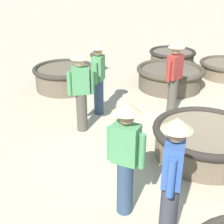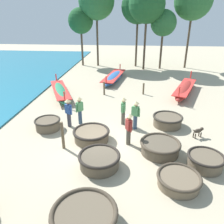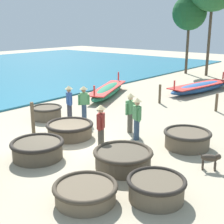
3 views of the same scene
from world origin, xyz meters
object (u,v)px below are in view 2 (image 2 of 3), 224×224
object	(u,v)px
fisherman_crouching	(80,109)
tree_leftmost	(193,1)
fisherman_with_hat	(68,111)
mooring_post_shoreline	(143,89)
long_boat_white_hull	(60,91)
coracle_upturned	(160,147)
coracle_center	(99,160)
fisherman_standing_left	(136,113)
tree_rightmost	(138,7)
coracle_nearest	(205,161)
tree_tall_back	(96,1)
fisherman_hauling	(129,127)
long_boat_green_hull	(185,89)
coracle_front_right	(48,124)
mooring_post_mid_beach	(104,88)
coracle_tilted	(179,180)
coracle_weathered	(91,135)
coracle_far_right	(84,218)
tree_center	(147,5)
tree_right_mid	(81,21)
mooring_post_inland	(63,135)
tree_left_mid	(163,23)
fisherman_by_coracle	(123,109)
coracle_front_left	(167,120)
long_boat_red_hull	(114,77)

from	to	relation	value
fisherman_crouching	tree_leftmost	size ratio (longest dim) A/B	0.18
fisherman_with_hat	mooring_post_shoreline	size ratio (longest dim) A/B	1.80
mooring_post_shoreline	long_boat_white_hull	bearing A→B (deg)	-172.34
coracle_upturned	coracle_center	size ratio (longest dim) A/B	1.05
fisherman_standing_left	tree_rightmost	bearing A→B (deg)	89.35
tree_leftmost	coracle_nearest	bearing A→B (deg)	-99.49
coracle_center	tree_tall_back	size ratio (longest dim) A/B	0.19
coracle_upturned	mooring_post_shoreline	distance (m)	8.34
fisherman_hauling	long_boat_green_hull	bearing A→B (deg)	61.41
coracle_front_right	fisherman_standing_left	xyz separation A→B (m)	(4.88, 0.48, 0.63)
fisherman_crouching	mooring_post_mid_beach	bearing A→B (deg)	81.65
coracle_upturned	long_boat_green_hull	world-z (taller)	long_boat_green_hull
fisherman_with_hat	mooring_post_mid_beach	bearing A→B (deg)	76.91
coracle_center	coracle_tilted	bearing A→B (deg)	-15.60
coracle_weathered	mooring_post_mid_beach	xyz separation A→B (m)	(-0.21, 7.07, 0.22)
tree_leftmost	coracle_front_right	bearing A→B (deg)	-123.08
coracle_far_right	mooring_post_shoreline	world-z (taller)	mooring_post_shoreline
tree_center	tree_right_mid	world-z (taller)	tree_center
tree_center	mooring_post_inland	bearing A→B (deg)	-104.54
mooring_post_mid_beach	tree_left_mid	xyz separation A→B (m)	(5.53, 10.20, 4.57)
coracle_tilted	fisherman_standing_left	size ratio (longest dim) A/B	1.00
fisherman_standing_left	tree_leftmost	world-z (taller)	tree_leftmost
coracle_front_right	fisherman_hauling	bearing A→B (deg)	-14.74
long_boat_white_hull	fisherman_by_coracle	size ratio (longest dim) A/B	3.34
tree_leftmost	tree_tall_back	xyz separation A→B (m)	(-10.83, 0.36, 0.01)
coracle_front_left	fisherman_standing_left	bearing A→B (deg)	-163.45
fisherman_by_coracle	fisherman_hauling	size ratio (longest dim) A/B	1.00
tree_tall_back	long_boat_white_hull	bearing A→B (deg)	-96.29
fisherman_with_hat	tree_right_mid	xyz separation A→B (m)	(-2.83, 16.92, 4.34)
coracle_center	fisherman_standing_left	size ratio (longest dim) A/B	1.07
mooring_post_mid_beach	tree_leftmost	distance (m)	15.51
mooring_post_inland	long_boat_red_hull	bearing A→B (deg)	83.44
tree_right_mid	mooring_post_inland	bearing A→B (deg)	-80.65
coracle_center	fisherman_with_hat	world-z (taller)	fisherman_with_hat
mooring_post_mid_beach	coracle_upturned	bearing A→B (deg)	-65.72
coracle_upturned	long_boat_red_hull	xyz separation A→B (m)	(-3.15, 12.33, -0.01)
fisherman_hauling	tree_tall_back	world-z (taller)	tree_tall_back
tree_rightmost	tree_center	size ratio (longest dim) A/B	0.98
mooring_post_mid_beach	tree_rightmost	world-z (taller)	tree_rightmost
coracle_weathered	fisherman_standing_left	world-z (taller)	fisherman_standing_left
long_boat_white_hull	tree_center	bearing A→B (deg)	55.10
long_boat_green_hull	mooring_post_mid_beach	xyz separation A→B (m)	(-6.53, -0.82, 0.16)
coracle_far_right	coracle_nearest	world-z (taller)	coracle_far_right
fisherman_standing_left	coracle_tilted	bearing A→B (deg)	-70.12
fisherman_by_coracle	tree_tall_back	distance (m)	18.04
long_boat_red_hull	fisherman_crouching	size ratio (longest dim) A/B	3.63
fisherman_by_coracle	tree_center	xyz separation A→B (m)	(1.80, 14.70, 6.01)
coracle_front_left	coracle_nearest	bearing A→B (deg)	-74.36
fisherman_with_hat	mooring_post_shoreline	xyz separation A→B (m)	(4.47, 6.08, -0.49)
coracle_upturned	mooring_post_mid_beach	world-z (taller)	mooring_post_mid_beach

